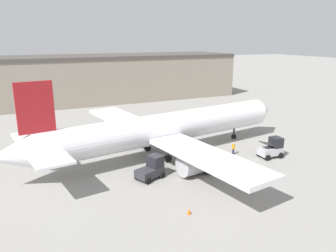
# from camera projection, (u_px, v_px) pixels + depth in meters

# --- Properties ---
(ground_plane) EXTENTS (400.00, 400.00, 0.00)m
(ground_plane) POSITION_uv_depth(u_px,v_px,m) (168.00, 154.00, 42.41)
(ground_plane) COLOR gray
(terminal_building) EXTENTS (80.14, 16.11, 10.61)m
(terminal_building) POSITION_uv_depth(u_px,v_px,m) (67.00, 79.00, 74.77)
(terminal_building) COLOR gray
(terminal_building) RESTS_ON ground_plane
(airplane) EXTENTS (39.92, 34.80, 10.53)m
(airplane) POSITION_uv_depth(u_px,v_px,m) (162.00, 130.00, 41.02)
(airplane) COLOR white
(airplane) RESTS_ON ground_plane
(ground_crew_worker) EXTENTS (0.36, 0.36, 1.61)m
(ground_crew_worker) POSITION_uv_depth(u_px,v_px,m) (233.00, 148.00, 41.97)
(ground_crew_worker) COLOR #1E2338
(ground_crew_worker) RESTS_ON ground_plane
(baggage_tug) EXTENTS (3.38, 2.87, 2.41)m
(baggage_tug) POSITION_uv_depth(u_px,v_px,m) (151.00, 169.00, 34.85)
(baggage_tug) COLOR #2D2D33
(baggage_tug) RESTS_ON ground_plane
(belt_loader_truck) EXTENTS (2.94, 1.99, 2.52)m
(belt_loader_truck) POSITION_uv_depth(u_px,v_px,m) (272.00, 148.00, 41.01)
(belt_loader_truck) COLOR #B2B2B7
(belt_loader_truck) RESTS_ON ground_plane
(pushback_tug) EXTENTS (3.13, 2.46, 2.00)m
(pushback_tug) POSITION_uv_depth(u_px,v_px,m) (214.00, 162.00, 37.23)
(pushback_tug) COLOR yellow
(pushback_tug) RESTS_ON ground_plane
(safety_cone_near) EXTENTS (0.36, 0.36, 0.55)m
(safety_cone_near) POSITION_uv_depth(u_px,v_px,m) (189.00, 211.00, 27.88)
(safety_cone_near) COLOR #EF590F
(safety_cone_near) RESTS_ON ground_plane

